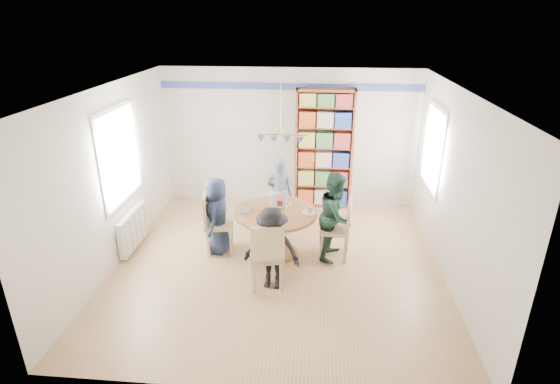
# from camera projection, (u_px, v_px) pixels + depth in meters

# --- Properties ---
(ground) EXTENTS (5.00, 5.00, 0.00)m
(ground) POSITION_uv_depth(u_px,v_px,m) (278.00, 263.00, 6.85)
(ground) COLOR tan
(room_shell) EXTENTS (5.00, 5.00, 5.00)m
(room_shell) POSITION_uv_depth(u_px,v_px,m) (267.00, 146.00, 7.04)
(room_shell) COLOR white
(room_shell) RESTS_ON ground
(radiator) EXTENTS (0.12, 1.00, 0.60)m
(radiator) POSITION_uv_depth(u_px,v_px,m) (134.00, 229.00, 7.19)
(radiator) COLOR silver
(radiator) RESTS_ON ground
(dining_table) EXTENTS (1.30, 1.30, 0.75)m
(dining_table) POSITION_uv_depth(u_px,v_px,m) (276.00, 223.00, 6.93)
(dining_table) COLOR olive
(dining_table) RESTS_ON ground
(chair_left) EXTENTS (0.52, 0.52, 1.02)m
(chair_left) POSITION_uv_depth(u_px,v_px,m) (214.00, 220.00, 7.01)
(chair_left) COLOR #D9BA85
(chair_left) RESTS_ON ground
(chair_right) EXTENTS (0.50, 0.50, 1.01)m
(chair_right) POSITION_uv_depth(u_px,v_px,m) (341.00, 225.00, 6.83)
(chair_right) COLOR #D9BA85
(chair_right) RESTS_ON ground
(chair_far) EXTENTS (0.41, 0.41, 0.87)m
(chair_far) POSITION_uv_depth(u_px,v_px,m) (281.00, 202.00, 7.87)
(chair_far) COLOR #D9BA85
(chair_far) RESTS_ON ground
(chair_near) EXTENTS (0.55, 0.55, 1.04)m
(chair_near) POSITION_uv_depth(u_px,v_px,m) (267.00, 253.00, 6.01)
(chair_near) COLOR #D9BA85
(chair_near) RESTS_ON ground
(person_left) EXTENTS (0.41, 0.63, 1.27)m
(person_left) POSITION_uv_depth(u_px,v_px,m) (217.00, 216.00, 6.98)
(person_left) COLOR #1B273D
(person_left) RESTS_ON ground
(person_right) EXTENTS (0.70, 0.81, 1.41)m
(person_right) POSITION_uv_depth(u_px,v_px,m) (336.00, 216.00, 6.81)
(person_right) COLOR #1A3428
(person_right) RESTS_ON ground
(person_far) EXTENTS (0.50, 0.34, 1.34)m
(person_far) POSITION_uv_depth(u_px,v_px,m) (280.00, 194.00, 7.72)
(person_far) COLOR gray
(person_far) RESTS_ON ground
(person_near) EXTENTS (0.85, 0.56, 1.23)m
(person_near) POSITION_uv_depth(u_px,v_px,m) (272.00, 249.00, 6.06)
(person_near) COLOR black
(person_near) RESTS_ON ground
(bookshelf) EXTENTS (1.12, 0.33, 2.34)m
(bookshelf) POSITION_uv_depth(u_px,v_px,m) (324.00, 150.00, 8.51)
(bookshelf) COLOR brown
(bookshelf) RESTS_ON ground
(tableware) EXTENTS (1.26, 1.26, 0.33)m
(tableware) POSITION_uv_depth(u_px,v_px,m) (274.00, 207.00, 6.86)
(tableware) COLOR white
(tableware) RESTS_ON dining_table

